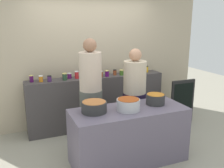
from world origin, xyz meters
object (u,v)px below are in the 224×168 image
at_px(preserve_jar_0, 31,79).
at_px(cooking_pot_center, 128,105).
at_px(preserve_jar_5, 77,75).
at_px(preserve_jar_14, 146,69).
at_px(preserve_jar_11, 122,72).
at_px(cooking_pot_left, 94,107).
at_px(preserve_jar_1, 41,79).
at_px(preserve_jar_6, 83,75).
at_px(preserve_jar_3, 65,77).
at_px(preserve_jar_8, 101,74).
at_px(preserve_jar_9, 107,73).
at_px(cook_in_cap, 134,101).
at_px(preserve_jar_4, 69,76).
at_px(cooking_pot_right, 155,99).
at_px(cook_with_tongs, 91,100).
at_px(preserve_jar_10, 115,72).
at_px(preserve_jar_12, 129,71).
at_px(preserve_jar_2, 49,78).
at_px(preserve_jar_7, 94,73).
at_px(chalkboard_sign, 182,101).
at_px(preserve_jar_13, 142,71).

xyz_separation_m(preserve_jar_0, cooking_pot_center, (1.18, -1.46, -0.17)).
bearing_deg(preserve_jar_5, preserve_jar_14, 0.64).
bearing_deg(preserve_jar_11, cooking_pot_left, -128.35).
distance_m(preserve_jar_1, cooking_pot_left, 1.43).
bearing_deg(preserve_jar_6, preserve_jar_3, -164.03).
height_order(preserve_jar_8, preserve_jar_9, preserve_jar_9).
distance_m(preserve_jar_6, cook_in_cap, 1.16).
distance_m(preserve_jar_4, preserve_jar_8, 0.59).
bearing_deg(preserve_jar_6, cooking_pot_left, -99.72).
height_order(cooking_pot_right, cook_in_cap, cook_in_cap).
distance_m(preserve_jar_4, cook_with_tongs, 0.89).
distance_m(preserve_jar_11, cook_in_cap, 0.86).
bearing_deg(preserve_jar_9, preserve_jar_6, 165.56).
bearing_deg(preserve_jar_10, cooking_pot_right, -85.95).
relative_size(preserve_jar_5, preserve_jar_12, 1.33).
bearing_deg(preserve_jar_6, preserve_jar_12, -3.94).
relative_size(preserve_jar_2, preserve_jar_8, 0.91).
relative_size(preserve_jar_10, cooking_pot_right, 0.38).
relative_size(preserve_jar_4, preserve_jar_7, 0.70).
xyz_separation_m(preserve_jar_9, cooking_pot_center, (-0.21, -1.38, -0.17)).
bearing_deg(chalkboard_sign, preserve_jar_13, 148.13).
bearing_deg(preserve_jar_11, preserve_jar_10, 151.75).
distance_m(preserve_jar_1, preserve_jar_5, 0.65).
bearing_deg(cooking_pot_center, cook_with_tongs, 117.73).
xyz_separation_m(preserve_jar_7, cook_with_tongs, (-0.33, -0.82, -0.26)).
bearing_deg(preserve_jar_9, preserve_jar_1, 178.10).
bearing_deg(preserve_jar_6, preserve_jar_14, -1.71).
xyz_separation_m(preserve_jar_3, chalkboard_sign, (2.30, -0.46, -0.62)).
xyz_separation_m(preserve_jar_9, cook_with_tongs, (-0.56, -0.72, -0.25)).
relative_size(preserve_jar_9, preserve_jar_12, 1.14).
relative_size(cooking_pot_right, cook_with_tongs, 0.16).
bearing_deg(cook_in_cap, cooking_pot_right, -80.12).
height_order(preserve_jar_0, cook_in_cap, cook_in_cap).
distance_m(preserve_jar_13, cooking_pot_right, 1.39).
relative_size(preserve_jar_7, preserve_jar_14, 1.08).
bearing_deg(cooking_pot_left, preserve_jar_2, 107.49).
distance_m(preserve_jar_13, preserve_jar_14, 0.17).
distance_m(preserve_jar_5, cook_in_cap, 1.20).
bearing_deg(cooking_pot_left, preserve_jar_5, 85.41).
xyz_separation_m(preserve_jar_5, preserve_jar_7, (0.35, 0.04, 0.00)).
relative_size(preserve_jar_8, chalkboard_sign, 0.13).
bearing_deg(preserve_jar_14, preserve_jar_6, 178.29).
relative_size(preserve_jar_7, cook_in_cap, 0.09).
relative_size(cook_with_tongs, cook_in_cap, 1.11).
xyz_separation_m(preserve_jar_0, preserve_jar_12, (1.88, -0.04, -0.01)).
xyz_separation_m(preserve_jar_7, cooking_pot_right, (0.52, -1.39, -0.18)).
bearing_deg(preserve_jar_14, cook_in_cap, -129.96).
distance_m(preserve_jar_5, preserve_jar_7, 0.35).
bearing_deg(preserve_jar_8, preserve_jar_12, 4.49).
height_order(preserve_jar_2, preserve_jar_5, preserve_jar_5).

